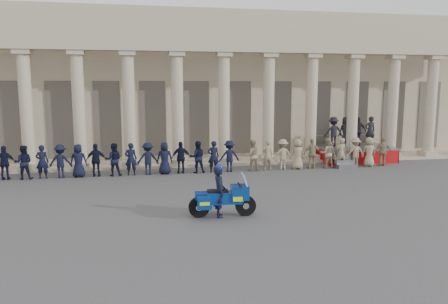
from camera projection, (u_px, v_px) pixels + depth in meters
ground at (230, 202)px, 16.92m from camera, size 90.00×90.00×0.00m
building at (188, 85)px, 30.57m from camera, size 40.00×12.50×9.00m
officer_rank at (202, 157)px, 22.56m from camera, size 21.47×0.62×1.65m
reviewing_stand at (349, 138)px, 26.23m from camera, size 4.29×4.11×2.63m
motorcycle at (223, 198)px, 14.93m from camera, size 2.33×0.97×1.50m
rider at (219, 190)px, 14.87m from camera, size 0.46×0.67×1.86m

